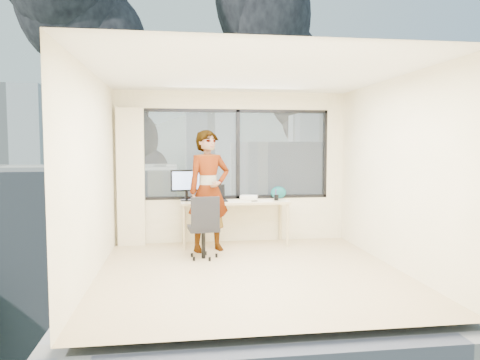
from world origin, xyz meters
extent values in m
cube|color=tan|center=(0.00, 0.00, 0.00)|extent=(4.00, 4.00, 0.01)
cube|color=white|center=(0.00, 0.00, 2.60)|extent=(4.00, 4.00, 0.01)
cube|color=beige|center=(0.00, -2.00, 1.30)|extent=(4.00, 0.01, 2.60)
cube|color=beige|center=(-2.00, 0.00, 1.30)|extent=(0.01, 4.00, 2.60)
cube|color=beige|center=(2.00, 0.00, 1.30)|extent=(0.01, 4.00, 2.60)
cube|color=beige|center=(-1.72, 1.88, 1.15)|extent=(0.45, 0.14, 2.30)
cube|color=#CCBA89|center=(0.00, 1.66, 0.38)|extent=(1.80, 0.60, 0.75)
imported|color=#2D2D33|center=(-0.46, 1.30, 0.96)|extent=(0.81, 0.66, 1.92)
cube|color=white|center=(0.28, 1.87, 0.78)|extent=(0.34, 0.31, 0.07)
cube|color=black|center=(0.32, 1.54, 0.76)|extent=(0.11, 0.08, 0.01)
cylinder|color=black|center=(0.71, 1.62, 0.80)|extent=(0.10, 0.10, 0.10)
ellipsoid|color=#0C4949|center=(0.80, 1.87, 0.86)|extent=(0.30, 0.20, 0.21)
cube|color=#515B3D|center=(0.00, 120.00, -14.00)|extent=(400.00, 400.00, 0.04)
cube|color=#EDE4C7|center=(-9.00, 30.00, -7.00)|extent=(16.00, 12.00, 14.00)
cube|color=silver|center=(12.00, 38.00, -6.00)|extent=(14.00, 13.00, 16.00)
cube|color=silver|center=(-35.00, 95.00, 0.00)|extent=(14.00, 14.00, 28.00)
cube|color=silver|center=(8.00, 120.00, 1.00)|extent=(13.00, 13.00, 30.00)
cube|color=silver|center=(45.00, 140.00, -1.00)|extent=(15.00, 15.00, 26.00)
ellipsoid|color=slate|center=(-120.00, 320.00, -14.00)|extent=(288.00, 216.00, 90.00)
ellipsoid|color=slate|center=(100.00, 320.00, -14.00)|extent=(300.00, 220.00, 96.00)
camera|label=1|loc=(-0.94, -5.76, 1.68)|focal=33.55mm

